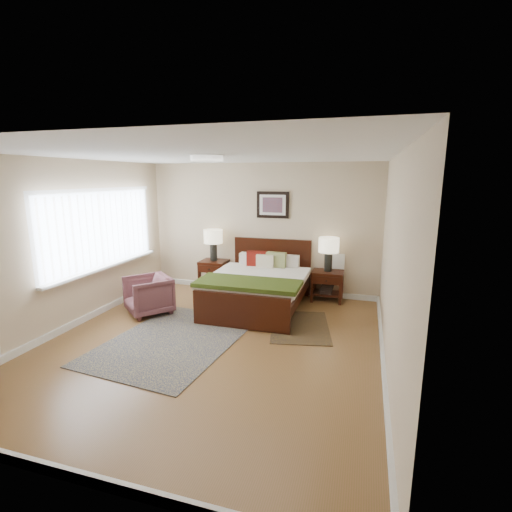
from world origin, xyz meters
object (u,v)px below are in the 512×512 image
lamp_right (329,248)px  nightstand_right (327,283)px  nightstand_left (213,267)px  rug_persian (174,340)px  bed (259,281)px  lamp_left (213,239)px  armchair (148,295)px

lamp_right → nightstand_right: bearing=-90.0°
nightstand_left → nightstand_right: nightstand_left is taller
lamp_right → rug_persian: size_ratio=0.26×
nightstand_right → bed: bearing=-146.6°
bed → nightstand_left: bearing=148.1°
lamp_left → lamp_right: lamp_left is taller
nightstand_left → lamp_right: lamp_right is taller
rug_persian → nightstand_right: bearing=56.9°
nightstand_left → lamp_right: 2.29m
nightstand_left → rug_persian: bearing=-80.8°
nightstand_right → lamp_right: bearing=90.0°
armchair → lamp_right: bearing=68.2°
nightstand_left → lamp_right: bearing=0.5°
armchair → bed: bearing=64.3°
lamp_right → armchair: lamp_right is taller
nightstand_left → armchair: size_ratio=0.89×
bed → lamp_right: (1.09, 0.73, 0.51)m
nightstand_right → lamp_right: (-0.00, 0.01, 0.65)m
lamp_right → rug_persian: lamp_right is taller
nightstand_right → armchair: bearing=-151.9°
nightstand_left → bed: bearing=-31.9°
nightstand_right → lamp_left: size_ratio=0.92×
bed → lamp_right: 1.41m
nightstand_left → lamp_right: size_ratio=1.00×
lamp_left → lamp_right: bearing=0.0°
bed → lamp_left: bearing=147.3°
bed → nightstand_right: bed is taller
nightstand_right → lamp_left: lamp_left is taller
lamp_right → rug_persian: (-1.86, -2.34, -0.99)m
nightstand_right → rug_persian: size_ratio=0.24×
armchair → rug_persian: armchair is taller
bed → rug_persian: 1.85m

